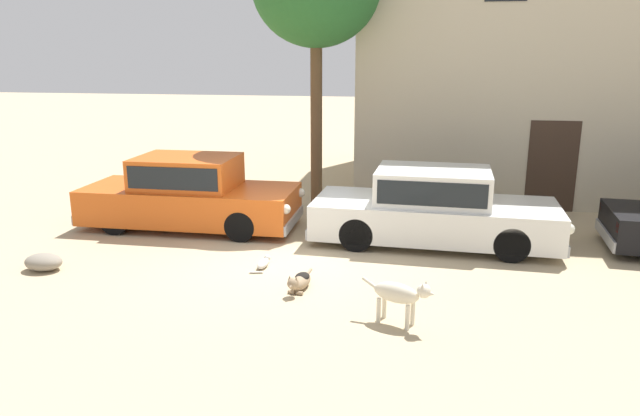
{
  "coord_description": "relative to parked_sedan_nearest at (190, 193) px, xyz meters",
  "views": [
    {
      "loc": [
        2.3,
        -9.79,
        3.58
      ],
      "look_at": [
        0.57,
        0.2,
        0.9
      ],
      "focal_mm": 33.05,
      "sensor_mm": 36.0,
      "label": 1
    }
  ],
  "objects": [
    {
      "name": "stray_cat",
      "position": [
        2.15,
        -2.1,
        -0.67
      ],
      "size": [
        0.24,
        0.65,
        0.16
      ],
      "rotation": [
        0.0,
        0.0,
        1.52
      ],
      "color": "beige",
      "rests_on": "ground_plane"
    },
    {
      "name": "apartment_block",
      "position": [
        9.69,
        6.13,
        3.12
      ],
      "size": [
        13.08,
        6.95,
        7.72
      ],
      "color": "#BCB299",
      "rests_on": "ground_plane"
    },
    {
      "name": "rubble_pile",
      "position": [
        -1.49,
        -2.89,
        -0.6
      ],
      "size": [
        0.65,
        0.47,
        0.29
      ],
      "primitive_type": "ellipsoid",
      "rotation": [
        0.0,
        0.0,
        0.01
      ],
      "color": "gray",
      "rests_on": "ground_plane"
    },
    {
      "name": "parked_sedan_nearest",
      "position": [
        0.0,
        0.0,
        0.0
      ],
      "size": [
        4.57,
        1.77,
        1.51
      ],
      "rotation": [
        0.0,
        0.0,
        -0.0
      ],
      "color": "#D15619",
      "rests_on": "ground_plane"
    },
    {
      "name": "parked_sedan_second",
      "position": [
        5.03,
        -0.22,
        -0.03
      ],
      "size": [
        4.82,
        2.03,
        1.45
      ],
      "rotation": [
        0.0,
        0.0,
        -0.05
      ],
      "color": "silver",
      "rests_on": "ground_plane"
    },
    {
      "name": "stray_dog_tan",
      "position": [
        4.55,
        -3.95,
        -0.3
      ],
      "size": [
        1.02,
        0.49,
        0.69
      ],
      "rotation": [
        0.0,
        0.0,
        5.89
      ],
      "color": "beige",
      "rests_on": "ground_plane"
    },
    {
      "name": "ground_plane",
      "position": [
        2.44,
        -1.56,
        -0.74
      ],
      "size": [
        80.0,
        80.0,
        0.0
      ],
      "primitive_type": "plane",
      "color": "tan"
    },
    {
      "name": "stray_dog_spotted",
      "position": [
        2.98,
        -2.98,
        -0.6
      ],
      "size": [
        0.32,
        0.94,
        0.33
      ],
      "rotation": [
        0.0,
        0.0,
        4.55
      ],
      "color": "#997F60",
      "rests_on": "ground_plane"
    }
  ]
}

